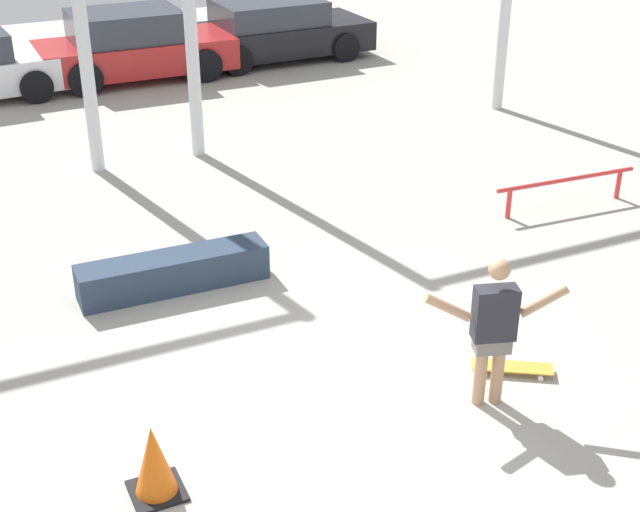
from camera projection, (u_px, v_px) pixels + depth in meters
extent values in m
plane|color=#B2ADA3|center=(341.00, 390.00, 8.57)|extent=(36.00, 36.00, 0.00)
cylinder|color=tan|center=(481.00, 371.00, 8.24)|extent=(0.12, 0.12, 0.71)
cylinder|color=tan|center=(498.00, 370.00, 8.26)|extent=(0.12, 0.12, 0.71)
cube|color=slate|center=(492.00, 343.00, 8.12)|extent=(0.37, 0.28, 0.16)
cube|color=#26262D|center=(495.00, 313.00, 7.97)|extent=(0.43, 0.30, 0.51)
sphere|color=tan|center=(500.00, 269.00, 7.77)|extent=(0.20, 0.20, 0.20)
cylinder|color=tan|center=(447.00, 307.00, 7.88)|extent=(0.46, 0.22, 0.31)
cylinder|color=tan|center=(544.00, 301.00, 7.98)|extent=(0.46, 0.22, 0.31)
cube|color=gold|center=(512.00, 367.00, 8.81)|extent=(0.79, 0.61, 0.01)
cylinder|color=silver|center=(539.00, 366.00, 8.90)|extent=(0.06, 0.06, 0.05)
cylinder|color=silver|center=(541.00, 378.00, 8.70)|extent=(0.06, 0.06, 0.05)
cylinder|color=silver|center=(484.00, 362.00, 8.96)|extent=(0.06, 0.06, 0.05)
cylinder|color=silver|center=(484.00, 374.00, 8.77)|extent=(0.06, 0.06, 0.05)
cube|color=#28384C|center=(174.00, 272.00, 10.30)|extent=(2.21, 0.52, 0.42)
cylinder|color=red|center=(567.00, 180.00, 12.28)|extent=(2.23, 0.18, 0.06)
cylinder|color=red|center=(509.00, 204.00, 12.07)|extent=(0.07, 0.07, 0.42)
cylinder|color=red|center=(618.00, 184.00, 12.68)|extent=(0.07, 0.07, 0.42)
cylinder|color=black|center=(15.00, 65.00, 18.14)|extent=(0.63, 0.26, 0.62)
cylinder|color=black|center=(36.00, 87.00, 16.74)|extent=(0.63, 0.26, 0.62)
cube|color=red|center=(136.00, 55.00, 18.17)|extent=(3.91, 1.75, 0.61)
cube|color=#2D333D|center=(125.00, 25.00, 17.84)|extent=(2.16, 1.60, 0.59)
cylinder|color=black|center=(181.00, 47.00, 19.38)|extent=(0.67, 0.22, 0.67)
cylinder|color=black|center=(206.00, 65.00, 18.02)|extent=(0.67, 0.22, 0.67)
cylinder|color=black|center=(69.00, 59.00, 18.47)|extent=(0.67, 0.22, 0.67)
cylinder|color=black|center=(85.00, 79.00, 17.11)|extent=(0.67, 0.22, 0.67)
cube|color=black|center=(276.00, 37.00, 19.60)|extent=(4.10, 1.89, 0.61)
cube|color=#2D333D|center=(269.00, 12.00, 19.28)|extent=(2.27, 1.71, 0.51)
cylinder|color=black|center=(310.00, 31.00, 20.87)|extent=(0.63, 0.23, 0.62)
cylinder|color=black|center=(345.00, 47.00, 19.46)|extent=(0.63, 0.23, 0.62)
cylinder|color=black|center=(209.00, 42.00, 19.88)|extent=(0.63, 0.23, 0.62)
cylinder|color=black|center=(238.00, 60.00, 18.47)|extent=(0.63, 0.23, 0.62)
cube|color=black|center=(157.00, 491.00, 7.29)|extent=(0.43, 0.43, 0.03)
cone|color=orange|center=(154.00, 459.00, 7.14)|extent=(0.35, 0.35, 0.63)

